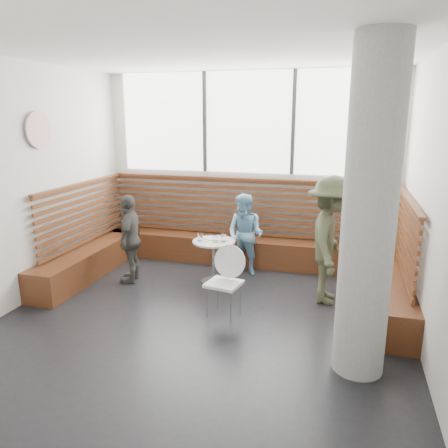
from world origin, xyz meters
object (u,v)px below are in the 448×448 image
(child_back, at_px, (245,235))
(concrete_column, at_px, (369,215))
(cafe_table, at_px, (214,253))
(cafe_chair, at_px, (225,275))
(adult_man, at_px, (331,240))
(child_left, at_px, (130,239))

(child_back, bearing_deg, concrete_column, -36.90)
(cafe_table, bearing_deg, cafe_chair, -65.60)
(cafe_chair, distance_m, adult_man, 1.51)
(child_back, height_order, child_left, child_left)
(cafe_chair, xyz_separation_m, child_back, (-0.09, 1.52, 0.13))
(adult_man, bearing_deg, cafe_chair, 122.01)
(concrete_column, height_order, cafe_table, concrete_column)
(concrete_column, height_order, child_left, concrete_column)
(concrete_column, bearing_deg, cafe_chair, 152.34)
(child_left, bearing_deg, concrete_column, 53.20)
(cafe_table, relative_size, child_left, 0.49)
(cafe_chair, bearing_deg, adult_man, 41.87)
(cafe_table, height_order, child_back, child_back)
(cafe_chair, relative_size, child_back, 0.69)
(concrete_column, xyz_separation_m, child_back, (-1.71, 2.37, -0.95))
(cafe_chair, relative_size, child_left, 0.66)
(concrete_column, relative_size, cafe_table, 4.85)
(cafe_table, height_order, cafe_chair, cafe_chair)
(concrete_column, distance_m, adult_man, 1.82)
(cafe_chair, height_order, child_back, child_back)
(concrete_column, bearing_deg, adult_man, 102.98)
(concrete_column, bearing_deg, child_back, 125.90)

